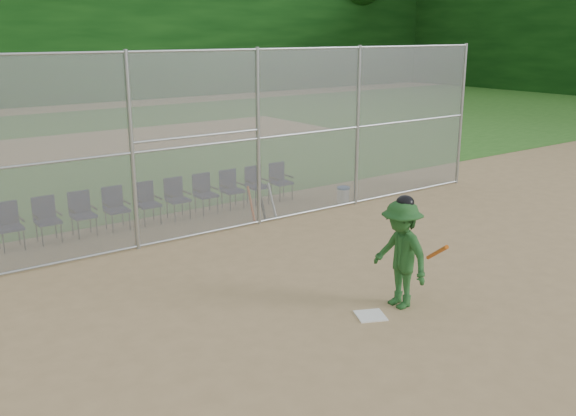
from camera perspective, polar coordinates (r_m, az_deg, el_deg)
ground at (r=10.70m, az=8.03°, el=-8.59°), size 100.00×100.00×0.00m
grass_strip at (r=26.22m, az=-20.53°, el=5.01°), size 100.00×100.00×0.00m
dirt_patch_far at (r=26.22m, az=-20.53°, el=5.01°), size 24.00×24.00×0.00m
backstop_fence at (r=13.97m, az=-6.11°, el=6.05°), size 16.09×0.09×4.00m
home_plate at (r=10.31m, az=7.35°, el=-9.47°), size 0.58×0.58×0.02m
batter_at_plate at (r=10.43m, az=10.00°, el=-4.01°), size 0.98×1.35×1.86m
water_cooler at (r=16.74m, az=4.93°, el=1.18°), size 0.34×0.34×0.43m
spare_bats at (r=15.23m, az=-2.36°, el=0.52°), size 0.66×0.38×0.82m
chair_0 at (r=14.25m, az=-23.48°, el=-1.53°), size 0.54×0.52×0.96m
chair_1 at (r=14.42m, az=-20.57°, el=-1.04°), size 0.54×0.52×0.96m
chair_2 at (r=14.63m, az=-17.72°, el=-0.56°), size 0.54×0.52×0.96m
chair_3 at (r=14.87m, az=-14.97°, el=-0.08°), size 0.54×0.52×0.96m
chair_4 at (r=15.15m, az=-12.31°, el=0.37°), size 0.54×0.52×0.96m
chair_5 at (r=15.45m, az=-9.75°, el=0.81°), size 0.54×0.52×0.96m
chair_6 at (r=15.79m, az=-7.29°, el=1.23°), size 0.54×0.52×0.96m
chair_7 at (r=16.16m, az=-4.94°, el=1.62°), size 0.54×0.52×0.96m
chair_8 at (r=16.56m, az=-2.70°, el=2.00°), size 0.54×0.52×0.96m
chair_9 at (r=16.97m, az=-0.57°, el=2.36°), size 0.54×0.52×0.96m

